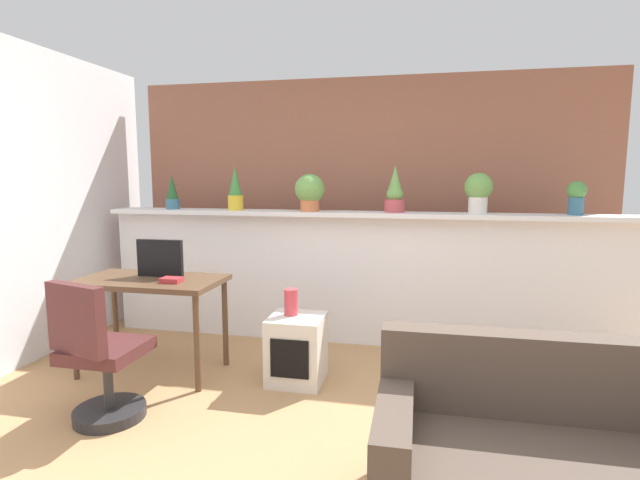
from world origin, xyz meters
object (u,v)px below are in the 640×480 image
(desk, at_px, (151,289))
(tv_monitor, at_px, (160,258))
(potted_plant_2, at_px, (310,191))
(potted_plant_3, at_px, (395,193))
(potted_plant_4, at_px, (478,191))
(side_cube_shelf, at_px, (297,349))
(book_on_desk, at_px, (172,280))
(couch, at_px, (560,471))
(vase_on_shelf, at_px, (291,302))
(potted_plant_1, at_px, (235,190))
(office_chair, at_px, (99,363))
(potted_plant_0, at_px, (172,193))
(potted_plant_5, at_px, (576,196))

(desk, xyz_separation_m, tv_monitor, (0.04, 0.08, 0.23))
(potted_plant_2, xyz_separation_m, potted_plant_3, (0.75, 0.06, -0.01))
(potted_plant_4, distance_m, side_cube_shelf, 2.02)
(tv_monitor, xyz_separation_m, side_cube_shelf, (1.10, -0.02, -0.65))
(book_on_desk, bearing_deg, couch, -24.72)
(potted_plant_3, relative_size, vase_on_shelf, 2.08)
(potted_plant_1, height_order, vase_on_shelf, potted_plant_1)
(side_cube_shelf, height_order, vase_on_shelf, vase_on_shelf)
(office_chair, bearing_deg, book_on_desk, 79.68)
(vase_on_shelf, xyz_separation_m, book_on_desk, (-0.86, -0.19, 0.17))
(potted_plant_0, xyz_separation_m, potted_plant_1, (0.65, -0.01, 0.04))
(desk, distance_m, tv_monitor, 0.25)
(potted_plant_3, xyz_separation_m, potted_plant_5, (1.47, 0.00, -0.02))
(tv_monitor, bearing_deg, potted_plant_1, 72.40)
(side_cube_shelf, distance_m, vase_on_shelf, 0.35)
(potted_plant_3, height_order, office_chair, potted_plant_3)
(potted_plant_4, bearing_deg, vase_on_shelf, -146.54)
(potted_plant_0, relative_size, couch, 0.21)
(potted_plant_0, distance_m, potted_plant_2, 1.37)
(tv_monitor, height_order, vase_on_shelf, tv_monitor)
(potted_plant_1, distance_m, potted_plant_4, 2.17)
(potted_plant_0, height_order, tv_monitor, potted_plant_0)
(potted_plant_3, height_order, side_cube_shelf, potted_plant_3)
(side_cube_shelf, bearing_deg, potted_plant_5, 24.24)
(tv_monitor, bearing_deg, desk, -119.31)
(potted_plant_2, height_order, potted_plant_3, potted_plant_3)
(potted_plant_0, relative_size, office_chair, 0.36)
(vase_on_shelf, height_order, couch, couch)
(potted_plant_0, bearing_deg, desk, -71.50)
(office_chair, bearing_deg, vase_on_shelf, 41.61)
(office_chair, bearing_deg, potted_plant_0, 103.91)
(potted_plant_2, bearing_deg, side_cube_shelf, -83.24)
(vase_on_shelf, distance_m, book_on_desk, 0.90)
(potted_plant_2, bearing_deg, potted_plant_1, 178.79)
(potted_plant_5, distance_m, tv_monitor, 3.38)
(potted_plant_0, relative_size, side_cube_shelf, 0.66)
(potted_plant_5, bearing_deg, vase_on_shelf, -157.14)
(potted_plant_5, bearing_deg, side_cube_shelf, -155.76)
(potted_plant_2, distance_m, office_chair, 2.21)
(potted_plant_3, bearing_deg, potted_plant_1, -178.28)
(potted_plant_3, distance_m, couch, 2.61)
(tv_monitor, height_order, side_cube_shelf, tv_monitor)
(tv_monitor, bearing_deg, potted_plant_0, 112.52)
(potted_plant_4, bearing_deg, desk, -157.71)
(potted_plant_1, height_order, potted_plant_2, potted_plant_1)
(potted_plant_1, distance_m, potted_plant_3, 1.47)
(vase_on_shelf, xyz_separation_m, couch, (1.55, -1.30, -0.32))
(potted_plant_2, height_order, office_chair, potted_plant_2)
(potted_plant_2, relative_size, office_chair, 0.37)
(book_on_desk, xyz_separation_m, couch, (2.41, -1.11, -0.49))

